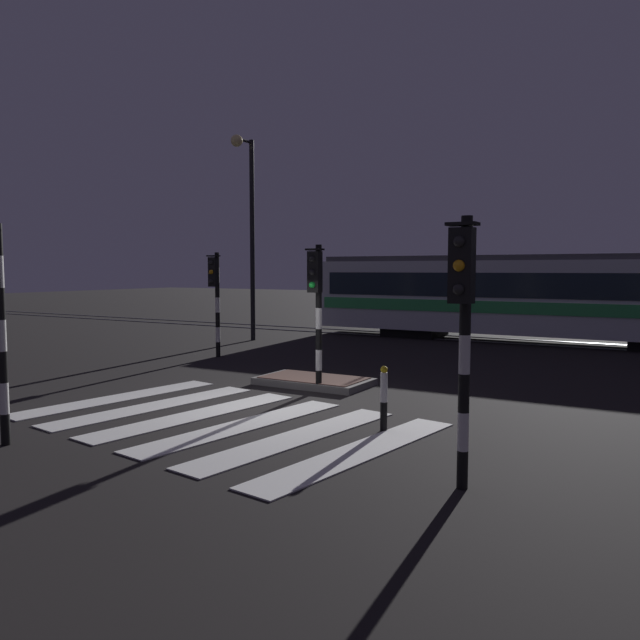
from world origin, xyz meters
TOP-DOWN VIEW (x-y plane):
  - ground_plane at (0.00, 0.00)m, footprint 120.00×120.00m
  - rail_near at (0.00, 13.10)m, footprint 80.00×0.12m
  - rail_far at (0.00, 14.54)m, footprint 80.00×0.12m
  - crosswalk_zebra at (0.00, -1.53)m, footprint 7.52×5.61m
  - traffic_island at (-0.33, 2.36)m, footprint 2.63×1.46m
  - traffic_light_corner_near_right at (4.88, -2.82)m, footprint 0.36×0.42m
  - traffic_light_corner_far_left at (-5.37, 4.85)m, footprint 0.36×0.42m
  - traffic_light_median_centre at (0.14, 1.68)m, footprint 0.36×0.42m
  - street_lamp_trackside_left at (-7.18, 8.98)m, footprint 0.44×1.21m
  - tram at (2.12, 13.81)m, footprint 16.60×2.58m
  - bollard_island_edge at (2.87, -0.69)m, footprint 0.12×0.12m

SIDE VIEW (x-z plane):
  - ground_plane at x=0.00m, z-range 0.00..0.00m
  - crosswalk_zebra at x=0.00m, z-range 0.00..0.02m
  - rail_near at x=0.00m, z-range 0.00..0.03m
  - rail_far at x=0.00m, z-range 0.00..0.03m
  - traffic_island at x=-0.33m, z-range 0.00..0.18m
  - bollard_island_edge at x=2.87m, z-range 0.00..1.11m
  - tram at x=2.12m, z-range -0.33..3.82m
  - traffic_light_corner_far_left at x=-5.37m, z-range 0.52..3.76m
  - traffic_light_median_centre at x=0.14m, z-range 0.52..3.79m
  - traffic_light_corner_near_right at x=4.88m, z-range 0.54..3.91m
  - street_lamp_trackside_left at x=-7.18m, z-range 0.98..8.60m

